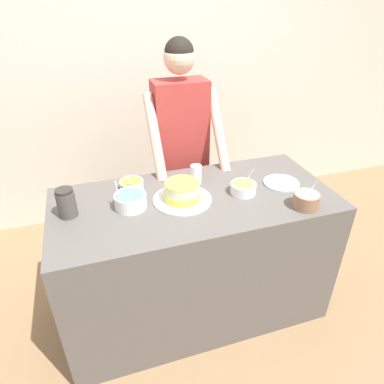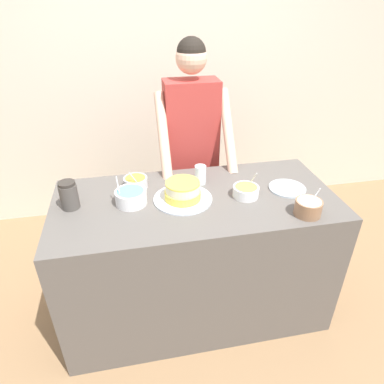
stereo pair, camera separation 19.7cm
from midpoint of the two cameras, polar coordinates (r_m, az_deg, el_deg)
ground_plane at (r=2.42m, az=1.05°, el=-24.90°), size 14.00×14.00×0.00m
wall_back at (r=3.23m, az=-9.82°, el=17.94°), size 10.00×0.05×2.60m
counter at (r=2.32m, az=-2.02°, el=-10.76°), size 1.70×0.78×0.92m
person_baker at (r=2.54m, az=-4.09°, el=9.10°), size 0.52×0.48×1.74m
cake at (r=2.00m, az=-4.47°, el=-0.22°), size 0.35×0.35×0.12m
frosting_bowl_white at (r=2.01m, az=15.88°, el=-1.35°), size 0.15×0.15×0.15m
frosting_bowl_yellow at (r=2.09m, az=5.90°, el=0.63°), size 0.16×0.16×0.15m
frosting_bowl_orange at (r=2.16m, az=-12.62°, el=1.03°), size 0.15×0.15×0.14m
frosting_bowl_blue at (r=1.99m, az=-13.04°, el=-1.46°), size 0.18×0.18×0.17m
drinking_glass at (r=2.18m, az=-1.91°, el=2.89°), size 0.07×0.07×0.12m
ceramic_plate at (r=2.24m, az=12.26°, el=1.41°), size 0.23×0.23×0.01m
stoneware_jar at (r=2.01m, az=-22.89°, el=-1.78°), size 0.10×0.10×0.17m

